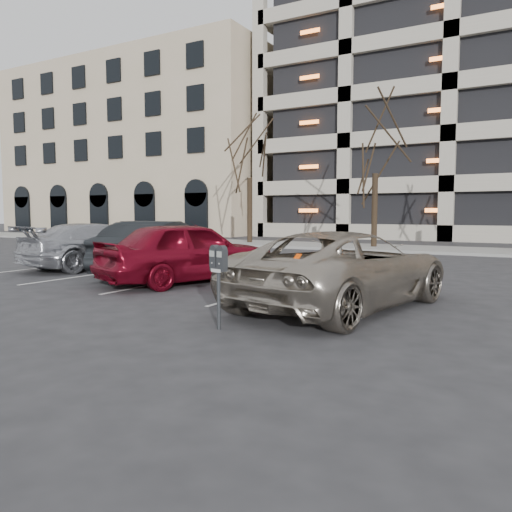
{
  "coord_description": "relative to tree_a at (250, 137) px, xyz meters",
  "views": [
    {
      "loc": [
        3.97,
        -7.87,
        1.77
      ],
      "look_at": [
        -0.12,
        -0.68,
        1.04
      ],
      "focal_mm": 35.0,
      "sensor_mm": 36.0,
      "label": 1
    }
  ],
  "objects": [
    {
      "name": "car_red",
      "position": [
        6.35,
        -13.87,
        -5.09
      ],
      "size": [
        3.36,
        4.94,
        1.56
      ],
      "primitive_type": "imported",
      "rotation": [
        0.0,
        0.0,
        2.78
      ],
      "color": "maroon",
      "rests_on": "ground"
    },
    {
      "name": "sidewalk",
      "position": [
        10.0,
        0.0,
        -5.81
      ],
      "size": [
        80.0,
        4.0,
        0.12
      ],
      "primitive_type": "cube",
      "color": "gray",
      "rests_on": "ground"
    },
    {
      "name": "tree_a",
      "position": [
        0.0,
        0.0,
        0.0
      ],
      "size": [
        3.57,
        3.57,
        8.12
      ],
      "color": "black",
      "rests_on": "ground"
    },
    {
      "name": "ground",
      "position": [
        10.0,
        -16.0,
        -5.87
      ],
      "size": [
        140.0,
        140.0,
        0.0
      ],
      "primitive_type": "plane",
      "color": "#28282B",
      "rests_on": "ground"
    },
    {
      "name": "office_building",
      "position": [
        -18.0,
        13.92,
        1.62
      ],
      "size": [
        26.0,
        16.2,
        15.0
      ],
      "color": "tan",
      "rests_on": "ground"
    },
    {
      "name": "car_silver",
      "position": [
        1.8,
        -12.59,
        -5.16
      ],
      "size": [
        2.88,
        5.21,
        1.43
      ],
      "primitive_type": "imported",
      "rotation": [
        0.0,
        0.0,
        2.95
      ],
      "color": "#AAACB1",
      "rests_on": "ground"
    },
    {
      "name": "stall_lines",
      "position": [
        8.6,
        -13.7,
        -5.86
      ],
      "size": [
        16.9,
        5.2,
        0.0
      ],
      "color": "silver",
      "rests_on": "ground"
    },
    {
      "name": "suv_silver",
      "position": [
        10.84,
        -15.04,
        -5.16
      ],
      "size": [
        3.28,
        5.47,
        1.43
      ],
      "rotation": [
        0.0,
        0.0,
        2.95
      ],
      "color": "#B0A696",
      "rests_on": "ground"
    },
    {
      "name": "car_dark",
      "position": [
        4.51,
        -12.88,
        -5.11
      ],
      "size": [
        2.47,
        4.85,
        1.52
      ],
      "primitive_type": "imported",
      "rotation": [
        0.0,
        0.0,
        3.34
      ],
      "color": "black",
      "rests_on": "ground"
    },
    {
      "name": "parking_meter",
      "position": [
        9.81,
        -17.69,
        -4.91
      ],
      "size": [
        0.34,
        0.21,
        1.25
      ],
      "rotation": [
        0.0,
        0.0,
        -0.29
      ],
      "color": "black",
      "rests_on": "ground"
    },
    {
      "name": "tree_b",
      "position": [
        7.0,
        0.0,
        -0.03
      ],
      "size": [
        3.55,
        3.55,
        8.08
      ],
      "color": "black",
      "rests_on": "ground"
    }
  ]
}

